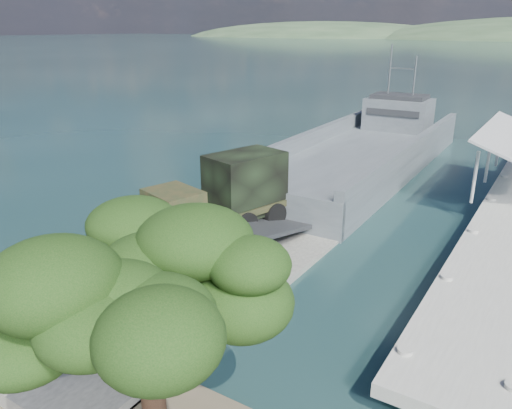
% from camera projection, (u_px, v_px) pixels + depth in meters
% --- Properties ---
extents(ground, '(1400.00, 1400.00, 0.00)m').
position_uv_depth(ground, '(179.00, 275.00, 24.01)').
color(ground, '#163636').
rests_on(ground, ground).
extents(boat_ramp, '(10.00, 18.00, 0.50)m').
position_uv_depth(boat_ramp, '(165.00, 279.00, 23.13)').
color(boat_ramp, slate).
rests_on(boat_ramp, ground).
extents(shoreline_rocks, '(3.20, 5.60, 0.90)m').
position_uv_depth(shoreline_rocks, '(99.00, 243.00, 27.53)').
color(shoreline_rocks, slate).
rests_on(shoreline_rocks, ground).
extents(landing_craft, '(9.50, 35.71, 10.56)m').
position_uv_depth(landing_craft, '(360.00, 160.00, 41.43)').
color(landing_craft, '#4E565C').
rests_on(landing_craft, ground).
extents(military_truck, '(5.12, 9.51, 4.23)m').
position_uv_depth(military_truck, '(223.00, 197.00, 27.00)').
color(military_truck, black).
rests_on(military_truck, boat_ramp).
extents(soldier, '(0.87, 0.70, 2.06)m').
position_uv_depth(soldier, '(134.00, 226.00, 25.82)').
color(soldier, '#202E1A').
rests_on(soldier, boat_ramp).
extents(overhang_tree, '(7.59, 6.99, 6.89)m').
position_uv_depth(overhang_tree, '(143.00, 283.00, 11.84)').
color(overhang_tree, black).
rests_on(overhang_tree, ground).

